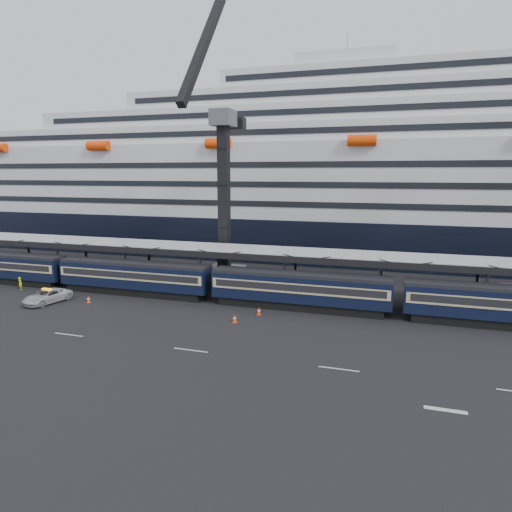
% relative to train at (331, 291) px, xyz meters
% --- Properties ---
extents(ground, '(260.00, 260.00, 0.00)m').
position_rel_train_xyz_m(ground, '(4.65, -10.00, -2.20)').
color(ground, black).
rests_on(ground, ground).
extents(lane_markings, '(111.00, 4.27, 0.02)m').
position_rel_train_xyz_m(lane_markings, '(12.80, -15.23, -2.19)').
color(lane_markings, beige).
rests_on(lane_markings, ground).
extents(train, '(133.05, 3.00, 4.05)m').
position_rel_train_xyz_m(train, '(0.00, 0.00, 0.00)').
color(train, black).
rests_on(train, ground).
extents(canopy, '(130.00, 6.25, 5.53)m').
position_rel_train_xyz_m(canopy, '(4.65, 4.00, 3.05)').
color(canopy, '#919498').
rests_on(canopy, ground).
extents(cruise_ship, '(214.09, 28.84, 34.00)m').
position_rel_train_xyz_m(cruise_ship, '(3.57, 35.99, 10.14)').
color(cruise_ship, black).
rests_on(cruise_ship, ground).
extents(crane_dark_near, '(4.50, 17.75, 35.08)m').
position_rel_train_xyz_m(crane_dark_near, '(-15.35, 8.59, 9.73)').
color(crane_dark_near, '#4F5157').
rests_on(crane_dark_near, ground).
extents(pickup_truck, '(3.49, 5.75, 1.49)m').
position_rel_train_xyz_m(pickup_truck, '(-30.58, -6.25, -1.45)').
color(pickup_truck, '#B2B4BA').
rests_on(pickup_truck, ground).
extents(worker, '(0.67, 0.53, 1.61)m').
position_rel_train_xyz_m(worker, '(-38.02, -2.50, -1.40)').
color(worker, '#C7FF0D').
rests_on(worker, ground).
extents(traffic_cone_b, '(0.42, 0.42, 0.83)m').
position_rel_train_xyz_m(traffic_cone_b, '(-26.28, -4.81, -1.79)').
color(traffic_cone_b, '#FF4208').
rests_on(traffic_cone_b, ground).
extents(traffic_cone_c, '(0.41, 0.41, 0.81)m').
position_rel_train_xyz_m(traffic_cone_c, '(-8.36, -6.30, -1.80)').
color(traffic_cone_c, '#FF4208').
rests_on(traffic_cone_c, ground).
extents(traffic_cone_d, '(0.40, 0.40, 0.80)m').
position_rel_train_xyz_m(traffic_cone_d, '(-6.85, -3.24, -1.81)').
color(traffic_cone_d, '#FF4208').
rests_on(traffic_cone_d, ground).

